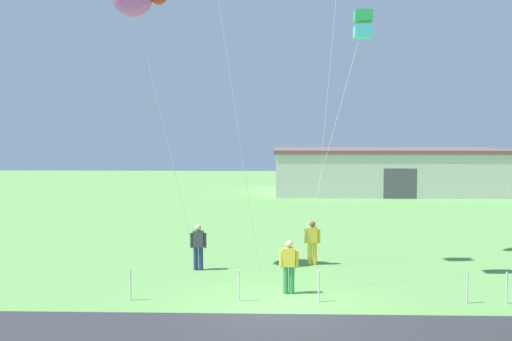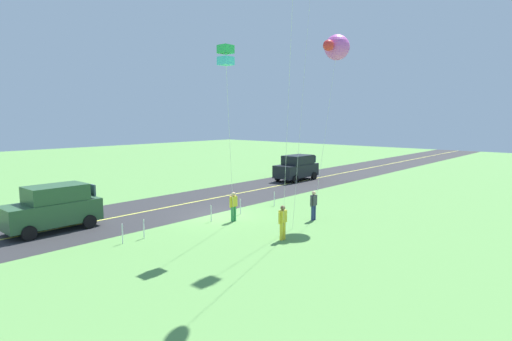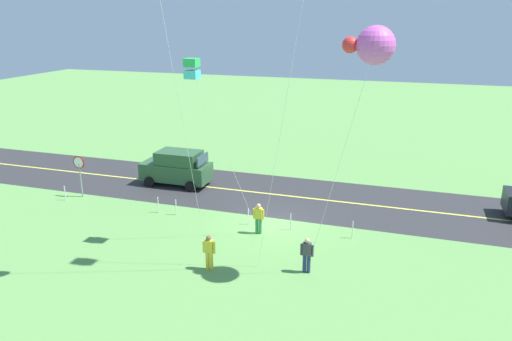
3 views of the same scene
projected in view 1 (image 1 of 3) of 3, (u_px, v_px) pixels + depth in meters
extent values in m
cube|color=#60994C|center=(276.00, 310.00, 16.87)|extent=(120.00, 120.00, 0.10)
cylinder|color=navy|center=(196.00, 258.00, 21.56)|extent=(0.16, 0.16, 0.82)
cylinder|color=navy|center=(201.00, 258.00, 21.56)|extent=(0.16, 0.16, 0.82)
cube|color=#3F3F47|center=(198.00, 239.00, 21.52)|extent=(0.36, 0.22, 0.56)
cylinder|color=#3F3F47|center=(191.00, 240.00, 21.53)|extent=(0.10, 0.10, 0.52)
cylinder|color=#3F3F47|center=(205.00, 240.00, 21.51)|extent=(0.10, 0.10, 0.52)
sphere|color=#D8AD84|center=(198.00, 228.00, 21.49)|extent=(0.22, 0.22, 0.22)
cylinder|color=yellow|center=(310.00, 253.00, 22.45)|extent=(0.16, 0.16, 0.82)
cylinder|color=yellow|center=(315.00, 253.00, 22.44)|extent=(0.16, 0.16, 0.82)
cube|color=yellow|center=(312.00, 235.00, 22.40)|extent=(0.36, 0.22, 0.56)
cylinder|color=yellow|center=(306.00, 236.00, 22.41)|extent=(0.10, 0.10, 0.52)
cylinder|color=yellow|center=(319.00, 236.00, 22.40)|extent=(0.10, 0.10, 0.52)
sphere|color=brown|center=(312.00, 224.00, 22.38)|extent=(0.22, 0.22, 0.22)
cylinder|color=#338C4C|center=(286.00, 280.00, 18.40)|extent=(0.16, 0.16, 0.82)
cylinder|color=#338C4C|center=(292.00, 280.00, 18.40)|extent=(0.16, 0.16, 0.82)
cube|color=yellow|center=(289.00, 257.00, 18.36)|extent=(0.36, 0.22, 0.56)
cylinder|color=yellow|center=(281.00, 259.00, 18.37)|extent=(0.10, 0.10, 0.52)
cylinder|color=yellow|center=(297.00, 259.00, 18.35)|extent=(0.10, 0.10, 0.52)
sphere|color=#D8AD84|center=(289.00, 244.00, 18.33)|extent=(0.22, 0.22, 0.22)
cylinder|color=silver|center=(166.00, 135.00, 21.29)|extent=(2.21, 0.10, 9.46)
cylinder|color=silver|center=(328.00, 94.00, 22.75)|extent=(1.15, 1.39, 12.46)
cylinder|color=silver|center=(327.00, 154.00, 19.10)|extent=(2.41, 1.97, 8.30)
cube|color=green|center=(363.00, 16.00, 19.77)|extent=(0.56, 0.56, 0.36)
cube|color=#4CD8D8|center=(363.00, 32.00, 19.80)|extent=(0.56, 0.56, 0.36)
cylinder|color=silver|center=(223.00, 27.00, 20.96)|extent=(2.50, 0.51, 16.78)
cube|color=beige|center=(388.00, 172.00, 49.54)|extent=(18.00, 10.00, 3.20)
cube|color=brown|center=(388.00, 151.00, 49.43)|extent=(18.36, 10.20, 0.30)
cube|color=#4C4C51|center=(400.00, 184.00, 44.63)|extent=(2.40, 0.12, 2.20)
cylinder|color=silver|center=(130.00, 285.00, 17.68)|extent=(0.05, 0.05, 0.90)
cylinder|color=silver|center=(239.00, 286.00, 17.57)|extent=(0.05, 0.05, 0.90)
cylinder|color=silver|center=(319.00, 286.00, 17.50)|extent=(0.05, 0.05, 0.90)
cylinder|color=silver|center=(467.00, 287.00, 17.36)|extent=(0.05, 0.05, 0.90)
cylinder|color=silver|center=(507.00, 288.00, 17.32)|extent=(0.05, 0.05, 0.90)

